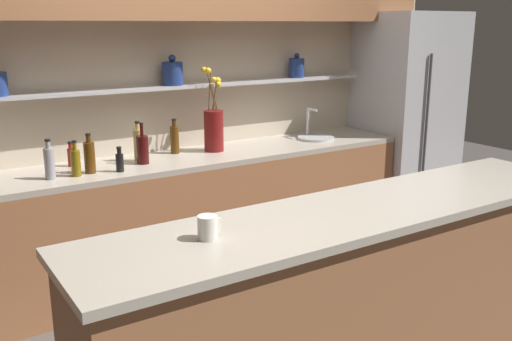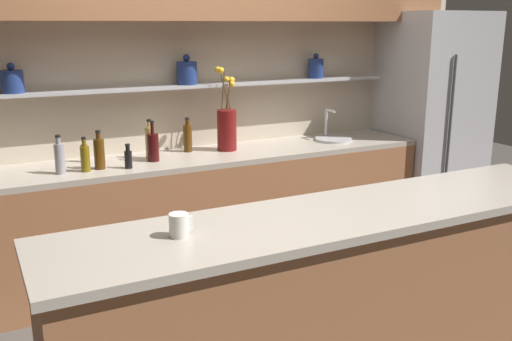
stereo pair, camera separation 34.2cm
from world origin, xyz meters
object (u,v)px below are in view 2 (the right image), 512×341
object	(u,v)px
sink_fixture	(333,138)
bottle_wine_4	(153,147)
coffee_mug	(179,225)
bottle_spirit_0	(60,158)
flower_vase	(227,126)
bottle_sauce_5	(84,152)
bottle_spirit_7	(188,137)
refrigerator	(431,124)
bottle_spirit_3	(150,142)
bottle_spirit_1	(99,153)
bottle_oil_6	(85,158)
bottle_sauce_2	(128,158)

from	to	relation	value
sink_fixture	bottle_wine_4	distance (m)	1.55
coffee_mug	bottle_spirit_0	bearing A→B (deg)	97.57
sink_fixture	coffee_mug	size ratio (longest dim) A/B	3.03
flower_vase	bottle_sauce_5	xyz separation A→B (m)	(-1.05, 0.10, -0.11)
coffee_mug	bottle_spirit_7	bearing A→B (deg)	68.73
refrigerator	bottle_spirit_3	distance (m)	2.58
bottle_spirit_0	bottle_spirit_1	distance (m)	0.26
bottle_spirit_1	bottle_wine_4	distance (m)	0.39
bottle_wine_4	coffee_mug	world-z (taller)	bottle_wine_4
coffee_mug	sink_fixture	bearing A→B (deg)	41.96
refrigerator	bottle_oil_6	size ratio (longest dim) A/B	8.47
sink_fixture	bottle_spirit_1	xyz separation A→B (m)	(-1.94, -0.09, 0.09)
refrigerator	bottle_spirit_7	distance (m)	2.27
sink_fixture	bottle_sauce_5	distance (m)	2.00
bottle_wine_4	refrigerator	bearing A→B (deg)	-0.22
bottle_sauce_2	coffee_mug	size ratio (longest dim) A/B	1.65
flower_vase	bottle_oil_6	xyz separation A→B (m)	(-1.10, -0.18, -0.09)
bottle_spirit_0	bottle_spirit_3	bearing A→B (deg)	13.79
refrigerator	bottle_spirit_7	xyz separation A→B (m)	(-2.26, 0.19, 0.05)
refrigerator	bottle_oil_6	world-z (taller)	refrigerator
bottle_sauce_2	bottle_wine_4	world-z (taller)	bottle_wine_4
bottle_oil_6	bottle_spirit_0	bearing A→B (deg)	173.60
refrigerator	flower_vase	xyz separation A→B (m)	(-1.97, 0.10, 0.12)
bottle_sauce_5	bottle_oil_6	world-z (taller)	bottle_oil_6
refrigerator	bottle_sauce_2	distance (m)	2.80
bottle_spirit_3	bottle_sauce_5	world-z (taller)	bottle_spirit_3
bottle_sauce_5	bottle_wine_4	bearing A→B (deg)	-24.01
flower_vase	sink_fixture	bearing A→B (deg)	-3.30
flower_vase	refrigerator	bearing A→B (deg)	-2.98
bottle_spirit_1	bottle_sauce_2	distance (m)	0.19
flower_vase	bottle_spirit_7	bearing A→B (deg)	163.35
flower_vase	bottle_spirit_0	distance (m)	1.26
bottle_spirit_1	bottle_spirit_3	bearing A→B (deg)	20.66
bottle_sauce_2	sink_fixture	bearing A→B (deg)	5.33
refrigerator	bottle_spirit_0	size ratio (longest dim) A/B	7.71
bottle_sauce_2	bottle_spirit_3	distance (m)	0.31
sink_fixture	refrigerator	bearing A→B (deg)	-2.69
sink_fixture	bottle_spirit_3	size ratio (longest dim) A/B	1.07
bottle_wine_4	bottle_oil_6	world-z (taller)	bottle_wine_4
sink_fixture	bottle_spirit_7	distance (m)	1.24
bottle_spirit_0	bottle_oil_6	distance (m)	0.16
sink_fixture	bottle_sauce_2	xyz separation A→B (m)	(-1.76, -0.16, 0.05)
bottle_wine_4	bottle_sauce_5	xyz separation A→B (m)	(-0.44, 0.19, -0.03)
refrigerator	sink_fixture	xyz separation A→B (m)	(-1.03, 0.05, -0.04)
bottle_sauce_2	bottle_spirit_7	distance (m)	0.62
bottle_sauce_2	bottle_sauce_5	bearing A→B (deg)	125.21
bottle_spirit_0	bottle_spirit_7	world-z (taller)	bottle_spirit_7
flower_vase	sink_fixture	distance (m)	0.96
bottle_wine_4	bottle_oil_6	xyz separation A→B (m)	(-0.48, -0.08, -0.01)
refrigerator	bottle_spirit_7	world-z (taller)	refrigerator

